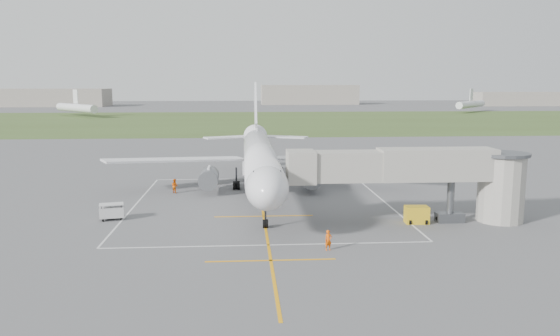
{
  "coord_description": "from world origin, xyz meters",
  "views": [
    {
      "loc": [
        -2.04,
        -63.94,
        13.41
      ],
      "look_at": [
        2.08,
        -4.0,
        4.0
      ],
      "focal_mm": 35.0,
      "sensor_mm": 36.0,
      "label": 1
    }
  ],
  "objects": [
    {
      "name": "ramp_worker_wing",
      "position": [
        -10.45,
        2.6,
        0.88
      ],
      "size": [
        1.07,
        1.07,
        1.75
      ],
      "primitive_type": "imported",
      "rotation": [
        0.0,
        0.0,
        2.39
      ],
      "color": "#DB5806",
      "rests_on": "ground"
    },
    {
      "name": "grass_strip",
      "position": [
        0.0,
        130.0,
        0.01
      ],
      "size": [
        700.0,
        120.0,
        0.02
      ],
      "primitive_type": "cube",
      "color": "#3F5324",
      "rests_on": "ground"
    },
    {
      "name": "apron_markings",
      "position": [
        0.0,
        -5.82,
        0.01
      ],
      "size": [
        28.2,
        60.0,
        0.01
      ],
      "color": "orange",
      "rests_on": "ground"
    },
    {
      "name": "distant_hangars",
      "position": [
        -16.15,
        265.19,
        5.17
      ],
      "size": [
        345.0,
        49.0,
        12.0
      ],
      "color": "gray",
      "rests_on": "ground"
    },
    {
      "name": "gpu_unit",
      "position": [
        14.63,
        -13.76,
        0.81
      ],
      "size": [
        2.28,
        1.67,
        1.65
      ],
      "rotation": [
        0.0,
        0.0,
        -0.06
      ],
      "color": "gold",
      "rests_on": "ground"
    },
    {
      "name": "ground",
      "position": [
        0.0,
        0.0,
        0.0
      ],
      "size": [
        700.0,
        700.0,
        0.0
      ],
      "primitive_type": "plane",
      "color": "#57575A",
      "rests_on": "ground"
    },
    {
      "name": "jet_bridge",
      "position": [
        15.72,
        -13.5,
        4.74
      ],
      "size": [
        23.4,
        5.0,
        7.2
      ],
      "color": "gray",
      "rests_on": "ground"
    },
    {
      "name": "baggage_cart",
      "position": [
        -15.04,
        -10.41,
        0.82
      ],
      "size": [
        2.55,
        1.84,
        1.61
      ],
      "rotation": [
        0.0,
        0.0,
        0.21
      ],
      "color": "silver",
      "rests_on": "ground"
    },
    {
      "name": "ramp_worker_nose",
      "position": [
        4.78,
        -21.73,
        0.83
      ],
      "size": [
        0.7,
        0.57,
        1.66
      ],
      "primitive_type": "imported",
      "rotation": [
        0.0,
        0.0,
        0.33
      ],
      "color": "#FE5C08",
      "rests_on": "ground"
    },
    {
      "name": "airliner",
      "position": [
        -0.0,
        0.75,
        4.39
      ],
      "size": [
        38.93,
        46.75,
        13.52
      ],
      "color": "white",
      "rests_on": "ground"
    },
    {
      "name": "distant_aircraft",
      "position": [
        17.68,
        171.45,
        3.59
      ],
      "size": [
        195.05,
        49.99,
        8.85
      ],
      "color": "white",
      "rests_on": "ground"
    }
  ]
}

